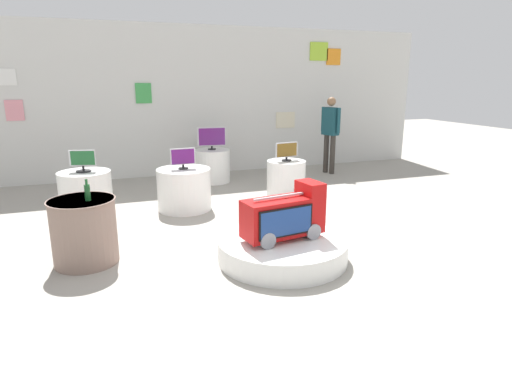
# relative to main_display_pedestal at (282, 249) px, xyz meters

# --- Properties ---
(ground_plane) EXTENTS (30.00, 30.00, 0.00)m
(ground_plane) POSITION_rel_main_display_pedestal_xyz_m (0.03, 0.12, -0.13)
(ground_plane) COLOR #9E998E
(back_wall_display) EXTENTS (11.56, 0.13, 3.30)m
(back_wall_display) POSITION_rel_main_display_pedestal_xyz_m (0.03, 5.34, 1.52)
(back_wall_display) COLOR silver
(back_wall_display) RESTS_ON ground
(main_display_pedestal) EXTENTS (1.57, 1.57, 0.27)m
(main_display_pedestal) POSITION_rel_main_display_pedestal_xyz_m (0.00, 0.00, 0.00)
(main_display_pedestal) COLOR white
(main_display_pedestal) RESTS_ON ground
(novelty_firetruck_tv) EXTENTS (1.04, 0.55, 0.67)m
(novelty_firetruck_tv) POSITION_rel_main_display_pedestal_xyz_m (0.02, -0.00, 0.41)
(novelty_firetruck_tv) COLOR gray
(novelty_firetruck_tv) RESTS_ON main_display_pedestal
(display_pedestal_left_rear) EXTENTS (0.83, 0.83, 0.70)m
(display_pedestal_left_rear) POSITION_rel_main_display_pedestal_xyz_m (-2.28, 2.82, 0.22)
(display_pedestal_left_rear) COLOR white
(display_pedestal_left_rear) RESTS_ON ground
(tv_on_left_rear) EXTENTS (0.40, 0.24, 0.35)m
(tv_on_left_rear) POSITION_rel_main_display_pedestal_xyz_m (-2.28, 2.81, 0.75)
(tv_on_left_rear) COLOR black
(tv_on_left_rear) RESTS_ON display_pedestal_left_rear
(display_pedestal_center_rear) EXTENTS (0.71, 0.71, 0.70)m
(display_pedestal_center_rear) POSITION_rel_main_display_pedestal_xyz_m (1.17, 2.61, 0.22)
(display_pedestal_center_rear) COLOR white
(display_pedestal_center_rear) RESTS_ON ground
(tv_on_center_rear) EXTENTS (0.44, 0.18, 0.34)m
(tv_on_center_rear) POSITION_rel_main_display_pedestal_xyz_m (1.17, 2.60, 0.75)
(tv_on_center_rear) COLOR black
(tv_on_center_rear) RESTS_ON display_pedestal_center_rear
(display_pedestal_right_rear) EXTENTS (0.89, 0.89, 0.70)m
(display_pedestal_right_rear) POSITION_rel_main_display_pedestal_xyz_m (-0.73, 2.51, 0.22)
(display_pedestal_right_rear) COLOR white
(display_pedestal_right_rear) RESTS_ON ground
(tv_on_right_rear) EXTENTS (0.41, 0.16, 0.34)m
(tv_on_right_rear) POSITION_rel_main_display_pedestal_xyz_m (-0.73, 2.50, 0.75)
(tv_on_right_rear) COLOR black
(tv_on_right_rear) RESTS_ON display_pedestal_right_rear
(display_pedestal_far_right) EXTENTS (0.75, 0.75, 0.70)m
(display_pedestal_far_right) POSITION_rel_main_display_pedestal_xyz_m (0.21, 4.33, 0.22)
(display_pedestal_far_right) COLOR white
(display_pedestal_far_right) RESTS_ON ground
(tv_on_far_right) EXTENTS (0.60, 0.17, 0.47)m
(tv_on_far_right) POSITION_rel_main_display_pedestal_xyz_m (0.21, 4.33, 0.82)
(tv_on_far_right) COLOR black
(tv_on_far_right) RESTS_ON display_pedestal_far_right
(side_table_round) EXTENTS (0.77, 0.77, 0.79)m
(side_table_round) POSITION_rel_main_display_pedestal_xyz_m (-2.25, 0.71, 0.27)
(side_table_round) COLOR gray
(side_table_round) RESTS_ON ground
(bottle_on_side_table) EXTENTS (0.06, 0.06, 0.25)m
(bottle_on_side_table) POSITION_rel_main_display_pedestal_xyz_m (-2.17, 0.64, 0.75)
(bottle_on_side_table) COLOR #195926
(bottle_on_side_table) RESTS_ON side_table_round
(shopper_browsing_near_truck) EXTENTS (0.31, 0.54, 1.75)m
(shopper_browsing_near_truck) POSITION_rel_main_display_pedestal_xyz_m (3.00, 4.30, 0.89)
(shopper_browsing_near_truck) COLOR #38332D
(shopper_browsing_near_truck) RESTS_ON ground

